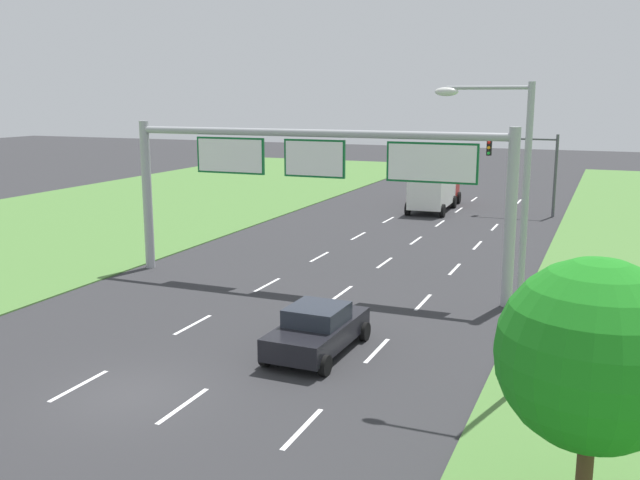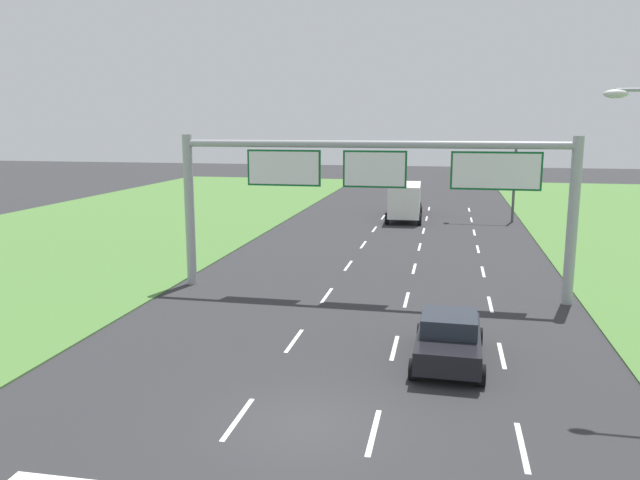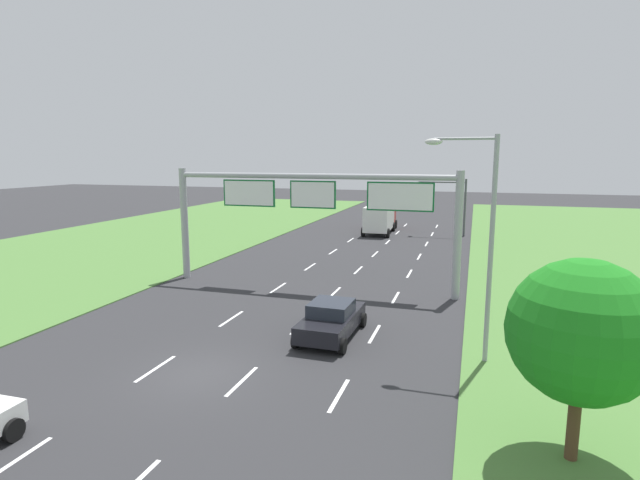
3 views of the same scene
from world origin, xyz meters
TOP-DOWN VIEW (x-y plane):
  - ground_plane at (0.00, 0.00)m, footprint 200.00×200.00m
  - lane_dashes_inner_left at (-1.75, 12.00)m, footprint 0.14×62.40m
  - lane_dashes_inner_right at (1.75, 12.00)m, footprint 0.14×62.40m
  - lane_dashes_slip at (5.25, 12.00)m, footprint 0.14×62.40m
  - car_lead_silver at (3.52, 5.09)m, footprint 2.29×4.53m
  - box_truck at (0.03, 35.61)m, footprint 2.88×7.96m
  - sign_gantry at (0.23, 12.72)m, footprint 17.24×0.44m
  - traffic_light_mast at (6.35, 35.49)m, footprint 4.76×0.49m

SIDE VIEW (x-z plane):
  - ground_plane at x=0.00m, z-range 0.00..0.00m
  - lane_dashes_inner_left at x=-1.75m, z-range 0.00..0.01m
  - lane_dashes_inner_right at x=1.75m, z-range 0.00..0.01m
  - lane_dashes_slip at x=5.25m, z-range 0.00..0.01m
  - car_lead_silver at x=3.52m, z-range 0.00..1.58m
  - box_truck at x=0.03m, z-range 0.16..3.02m
  - traffic_light_mast at x=6.35m, z-range 1.07..6.67m
  - sign_gantry at x=0.23m, z-range 1.46..8.46m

